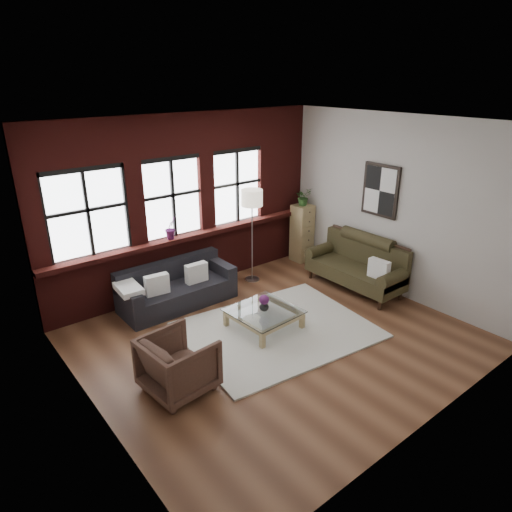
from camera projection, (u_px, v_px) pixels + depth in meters
floor at (275, 338)px, 7.05m from camera, size 5.50×5.50×0.00m
ceiling at (279, 124)px, 5.85m from camera, size 5.50×5.50×0.00m
wall_back at (186, 204)px, 8.26m from camera, size 5.50×0.00×5.50m
wall_front at (439, 306)px, 4.64m from camera, size 5.50×0.00×5.50m
wall_left at (83, 296)px, 4.85m from camera, size 0.00×5.00×5.00m
wall_right at (394, 207)px, 8.05m from camera, size 0.00×5.00×5.00m
brick_backwall at (188, 205)px, 8.22m from camera, size 5.50×0.12×3.20m
sill_ledge at (192, 235)px, 8.36m from camera, size 5.50×0.30×0.08m
window_left at (87, 214)px, 7.12m from camera, size 1.38×0.10×1.50m
window_mid at (172, 199)px, 7.99m from camera, size 1.38×0.10×1.50m
window_right at (236, 187)px, 8.81m from camera, size 1.38×0.10×1.50m
wall_poster at (381, 190)px, 8.15m from camera, size 0.05×0.74×0.94m
shag_rug at (277, 330)px, 7.23m from camera, size 3.07×2.54×0.03m
dark_sofa at (177, 286)px, 7.93m from camera, size 2.00×0.81×0.73m
pillow_a at (157, 285)px, 7.54m from camera, size 0.41×0.18×0.34m
pillow_b at (196, 273)px, 7.98m from camera, size 0.40×0.15×0.34m
vintage_settee at (355, 263)px, 8.48m from camera, size 0.86×1.93×1.03m
pillow_settee at (379, 269)px, 7.96m from camera, size 0.16×0.39×0.34m
armchair at (178, 364)px, 5.77m from camera, size 0.91×0.89×0.76m
coffee_table at (264, 319)px, 7.26m from camera, size 1.03×1.03×0.33m
vase at (264, 306)px, 7.17m from camera, size 0.17×0.17×0.16m
flowers at (264, 300)px, 7.13m from camera, size 0.16×0.16×0.16m
drawer_chest at (302, 233)px, 9.77m from camera, size 0.38×0.38×1.23m
potted_plant_top at (303, 197)px, 9.47m from camera, size 0.35×0.31×0.37m
floor_lamp at (252, 233)px, 8.66m from camera, size 0.40×0.40×1.96m
sill_plant at (171, 228)px, 8.00m from camera, size 0.26×0.24×0.39m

